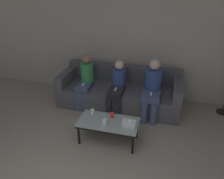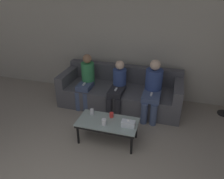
% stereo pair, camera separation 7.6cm
% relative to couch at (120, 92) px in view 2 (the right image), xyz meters
% --- Properties ---
extents(wall_back, '(12.00, 0.06, 2.60)m').
position_rel_couch_xyz_m(wall_back, '(0.00, 0.57, 1.00)').
color(wall_back, '#B7B2A3').
rests_on(wall_back, ground_plane).
extents(couch, '(2.61, 0.99, 0.81)m').
position_rel_couch_xyz_m(couch, '(0.00, 0.00, 0.00)').
color(couch, '#515156').
rests_on(couch, ground_plane).
extents(coffee_table, '(1.03, 0.52, 0.40)m').
position_rel_couch_xyz_m(coffee_table, '(0.10, -1.30, 0.06)').
color(coffee_table, '#8C9E99').
rests_on(coffee_table, ground_plane).
extents(cup_near_left, '(0.07, 0.07, 0.09)m').
position_rel_couch_xyz_m(cup_near_left, '(0.13, -1.16, 0.15)').
color(cup_near_left, red).
rests_on(cup_near_left, coffee_table).
extents(cup_near_right, '(0.08, 0.08, 0.11)m').
position_rel_couch_xyz_m(cup_near_right, '(0.08, -1.41, 0.16)').
color(cup_near_right, silver).
rests_on(cup_near_right, coffee_table).
extents(cup_far_center, '(0.07, 0.07, 0.11)m').
position_rel_couch_xyz_m(cup_far_center, '(-0.23, -1.17, 0.16)').
color(cup_far_center, silver).
rests_on(cup_far_center, coffee_table).
extents(tissue_box, '(0.22, 0.12, 0.13)m').
position_rel_couch_xyz_m(tissue_box, '(0.47, -1.34, 0.16)').
color(tissue_box, silver).
rests_on(tissue_box, coffee_table).
extents(seated_person_left_end, '(0.31, 0.61, 1.14)m').
position_rel_couch_xyz_m(seated_person_left_end, '(-0.72, -0.22, 0.30)').
color(seated_person_left_end, '#47567A').
rests_on(seated_person_left_end, ground_plane).
extents(seated_person_mid_left, '(0.31, 0.69, 1.07)m').
position_rel_couch_xyz_m(seated_person_mid_left, '(0.00, -0.25, 0.26)').
color(seated_person_mid_left, '#28282D').
rests_on(seated_person_mid_left, ground_plane).
extents(seated_person_mid_right, '(0.34, 0.74, 1.15)m').
position_rel_couch_xyz_m(seated_person_mid_right, '(0.72, -0.22, 0.32)').
color(seated_person_mid_right, '#47567A').
rests_on(seated_person_mid_right, ground_plane).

